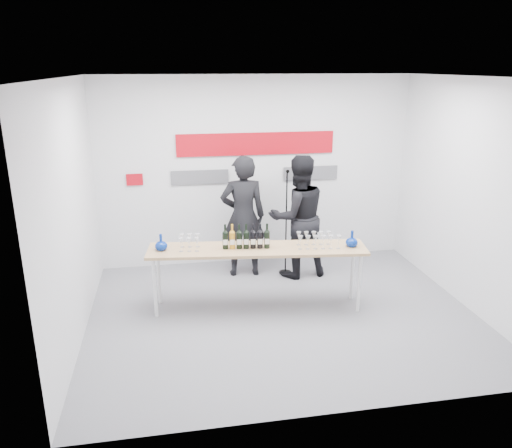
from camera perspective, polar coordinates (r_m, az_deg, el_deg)
name	(u,v)px	position (r m, az deg, el deg)	size (l,w,h in m)	color
ground	(283,314)	(6.68, 3.06, -10.25)	(5.00, 5.00, 0.00)	slate
back_wall	(256,172)	(8.03, 0.00, 6.01)	(5.00, 0.04, 3.00)	silver
signage	(253,153)	(7.93, -0.37, 8.12)	(3.38, 0.02, 0.79)	#AE0713
tasting_table	(257,253)	(6.53, 0.15, -3.28)	(2.89, 0.91, 0.85)	tan
wine_bottles	(246,236)	(6.44, -1.13, -1.41)	(0.62, 0.15, 0.33)	black
decanter_left	(161,242)	(6.52, -10.81, -2.05)	(0.16, 0.16, 0.21)	navy
decanter_right	(352,239)	(6.65, 10.90, -1.65)	(0.16, 0.16, 0.21)	navy
glasses_left	(189,243)	(6.49, -7.62, -2.11)	(0.28, 0.25, 0.18)	silver
glasses_right	(317,240)	(6.56, 6.97, -1.87)	(0.56, 0.28, 0.18)	silver
presenter_left	(243,217)	(7.56, -1.49, 0.86)	(0.68, 0.45, 1.88)	black
presenter_right	(298,217)	(7.56, 4.80, 0.82)	(0.91, 0.71, 1.88)	black
mic_stand	(286,243)	(7.73, 3.43, -2.16)	(0.19, 0.19, 1.66)	black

